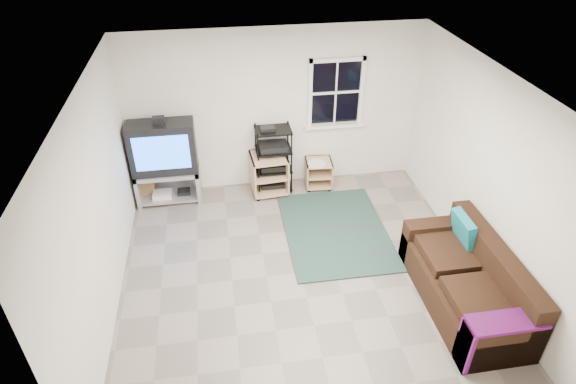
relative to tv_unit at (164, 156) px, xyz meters
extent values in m
plane|color=gray|center=(1.76, -2.03, -0.79)|extent=(4.60, 4.60, 0.00)
plane|color=white|center=(1.76, -2.03, 1.81)|extent=(4.60, 4.60, 0.00)
plane|color=white|center=(1.76, 0.27, 0.51)|extent=(4.60, 0.00, 4.60)
plane|color=white|center=(1.76, -4.33, 0.51)|extent=(4.60, 0.00, 4.60)
plane|color=white|center=(-0.54, -2.03, 0.51)|extent=(0.00, 4.60, 4.60)
plane|color=white|center=(4.06, -2.03, 0.51)|extent=(0.00, 4.60, 4.60)
cube|color=black|center=(2.71, 0.25, 0.76)|extent=(0.80, 0.01, 1.02)
cube|color=white|center=(2.71, 0.23, 1.28)|extent=(0.88, 0.06, 0.06)
cube|color=white|center=(2.71, 0.22, 0.21)|extent=(0.98, 0.14, 0.05)
cube|color=white|center=(2.30, 0.23, 0.76)|extent=(0.06, 0.06, 1.10)
cube|color=white|center=(3.12, 0.23, 0.76)|extent=(0.06, 0.06, 1.10)
cube|color=white|center=(2.71, 0.24, 0.76)|extent=(0.78, 0.04, 0.04)
cube|color=#9D9EA5|center=(0.00, -0.01, -0.28)|extent=(0.98, 0.49, 0.06)
cube|color=#9D9EA5|center=(-0.46, -0.01, -0.52)|extent=(0.06, 0.49, 0.54)
cube|color=#9D9EA5|center=(0.46, -0.01, -0.52)|extent=(0.06, 0.49, 0.54)
cube|color=#9D9EA5|center=(0.00, -0.01, -0.72)|extent=(0.87, 0.45, 0.04)
cube|color=#9D9EA5|center=(0.00, 0.22, -0.52)|extent=(0.98, 0.04, 0.54)
cube|color=silver|center=(-0.12, -0.05, -0.67)|extent=(0.30, 0.24, 0.08)
cube|color=black|center=(0.22, -0.01, -0.68)|extent=(0.20, 0.18, 0.06)
cube|color=black|center=(0.00, -0.01, 0.15)|extent=(0.98, 0.41, 0.81)
cube|color=blue|center=(0.00, -0.22, 0.17)|extent=(0.81, 0.01, 0.55)
cube|color=black|center=(0.00, -0.01, 0.60)|extent=(0.18, 0.13, 0.10)
cylinder|color=black|center=(1.43, -0.14, -0.23)|extent=(0.02, 0.02, 1.13)
cylinder|color=black|center=(1.95, -0.14, -0.23)|extent=(0.02, 0.02, 1.13)
cylinder|color=black|center=(1.43, 0.23, -0.23)|extent=(0.02, 0.02, 1.13)
cylinder|color=black|center=(1.95, 0.23, -0.23)|extent=(0.02, 0.02, 1.13)
cube|color=black|center=(1.69, 0.04, -0.74)|extent=(0.56, 0.41, 0.02)
cube|color=black|center=(1.69, 0.04, -0.69)|extent=(0.44, 0.33, 0.09)
cube|color=black|center=(1.69, 0.04, -0.40)|extent=(0.56, 0.41, 0.02)
cube|color=black|center=(1.69, 0.04, -0.34)|extent=(0.44, 0.33, 0.09)
cube|color=black|center=(1.69, 0.04, -0.06)|extent=(0.56, 0.41, 0.02)
cube|color=black|center=(1.69, 0.04, 0.00)|extent=(0.44, 0.33, 0.09)
cube|color=black|center=(1.69, 0.04, 0.28)|extent=(0.56, 0.41, 0.02)
cube|color=tan|center=(1.60, -0.03, -0.15)|extent=(0.60, 0.60, 0.02)
cube|color=tan|center=(1.60, -0.03, -0.73)|extent=(0.60, 0.60, 0.02)
cube|color=tan|center=(1.33, -0.05, -0.44)|extent=(0.06, 0.56, 0.60)
cube|color=tan|center=(1.87, -0.01, -0.44)|extent=(0.06, 0.56, 0.60)
cube|color=tan|center=(1.58, 0.24, -0.44)|extent=(0.51, 0.06, 0.60)
cube|color=tan|center=(1.60, -0.03, -0.46)|extent=(0.55, 0.57, 0.02)
cylinder|color=black|center=(1.39, -0.27, -0.77)|extent=(0.06, 0.06, 0.06)
cylinder|color=black|center=(1.81, 0.21, -0.77)|extent=(0.06, 0.06, 0.06)
cube|color=tan|center=(2.43, 0.01, -0.33)|extent=(0.46, 0.46, 0.02)
cube|color=tan|center=(2.43, 0.01, -0.74)|extent=(0.46, 0.46, 0.02)
cube|color=tan|center=(2.23, 0.02, -0.54)|extent=(0.05, 0.42, 0.42)
cube|color=tan|center=(2.63, -0.01, -0.54)|extent=(0.05, 0.42, 0.42)
cube|color=tan|center=(2.45, 0.21, -0.54)|extent=(0.39, 0.05, 0.42)
cube|color=tan|center=(2.43, 0.01, -0.55)|extent=(0.42, 0.43, 0.02)
cylinder|color=black|center=(2.25, -0.15, -0.77)|extent=(0.04, 0.04, 0.04)
cylinder|color=black|center=(2.61, 0.16, -0.77)|extent=(0.04, 0.04, 0.04)
cylinder|color=silver|center=(2.38, -0.08, -0.31)|extent=(0.30, 0.30, 0.02)
cube|color=black|center=(3.59, -2.86, -0.59)|extent=(0.87, 1.94, 0.41)
cube|color=black|center=(3.91, -2.86, -0.18)|extent=(0.23, 1.94, 0.42)
cube|color=black|center=(3.59, -2.00, -0.49)|extent=(0.87, 0.23, 0.60)
cube|color=black|center=(3.59, -3.71, -0.49)|extent=(0.87, 0.23, 0.60)
cube|color=black|center=(3.51, -3.24, -0.32)|extent=(0.58, 0.70, 0.13)
cube|color=black|center=(3.51, -2.47, -0.32)|extent=(0.58, 0.70, 0.13)
cube|color=teal|center=(3.77, -2.32, -0.09)|extent=(0.19, 0.47, 0.40)
cube|color=#0C1089|center=(3.57, -3.71, -0.17)|extent=(0.80, 0.29, 0.04)
cube|color=#0C1089|center=(3.17, -3.71, -0.47)|extent=(0.04, 0.29, 0.56)
cube|color=#302115|center=(2.43, -1.24, -0.78)|extent=(1.48, 2.02, 0.02)
cube|color=olive|center=(-0.39, 0.12, -0.58)|extent=(0.32, 0.23, 0.42)
camera|label=1|loc=(0.86, -6.63, 3.61)|focal=30.00mm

